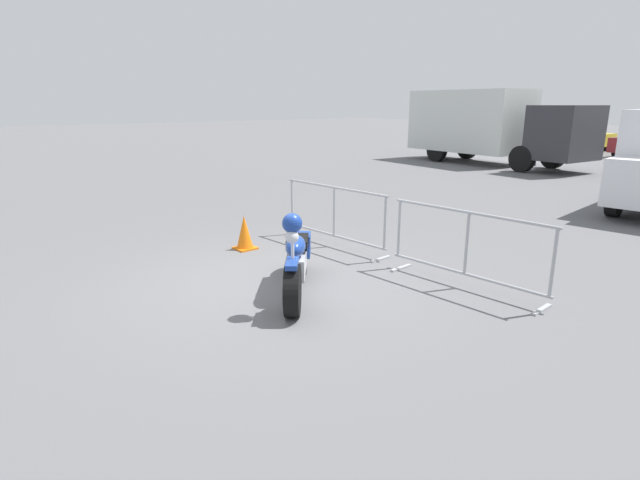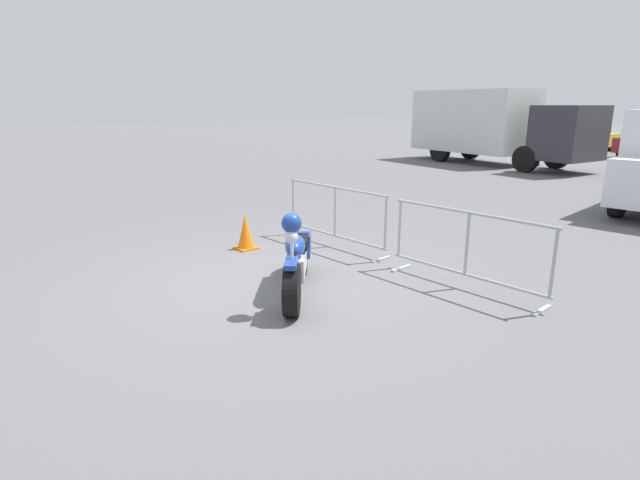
% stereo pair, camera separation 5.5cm
% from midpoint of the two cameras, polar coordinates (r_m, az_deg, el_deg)
% --- Properties ---
extents(ground_plane, '(120.00, 120.00, 0.00)m').
position_cam_midpoint_polar(ground_plane, '(7.06, -5.60, -4.90)').
color(ground_plane, '#5B5B5E').
extents(motorcycle, '(1.73, 1.56, 1.22)m').
position_cam_midpoint_polar(motorcycle, '(6.56, -2.92, -2.16)').
color(motorcycle, black).
rests_on(motorcycle, ground).
extents(crowd_barrier_near, '(2.40, 0.53, 1.07)m').
position_cam_midpoint_polar(crowd_barrier_near, '(8.66, 1.44, 2.82)').
color(crowd_barrier_near, '#9EA0A5').
rests_on(crowd_barrier_near, ground).
extents(crowd_barrier_far, '(2.40, 0.53, 1.07)m').
position_cam_midpoint_polar(crowd_barrier_far, '(6.96, 16.18, -0.93)').
color(crowd_barrier_far, '#9EA0A5').
rests_on(crowd_barrier_far, ground).
extents(box_truck, '(7.91, 3.14, 2.98)m').
position_cam_midpoint_polar(box_truck, '(22.06, 18.45, 12.49)').
color(box_truck, silver).
rests_on(box_truck, ground).
extents(parked_car_red, '(1.93, 4.09, 1.35)m').
position_cam_midpoint_polar(parked_car_red, '(31.44, 22.50, 10.99)').
color(parked_car_red, '#B21E19').
rests_on(parked_car_red, ground).
extents(parked_car_yellow, '(1.95, 4.14, 1.36)m').
position_cam_midpoint_polar(parked_car_yellow, '(29.97, 27.70, 10.27)').
color(parked_car_yellow, yellow).
rests_on(parked_car_yellow, ground).
extents(pedestrian, '(0.37, 0.37, 1.69)m').
position_cam_midpoint_polar(pedestrian, '(22.15, 23.30, 10.18)').
color(pedestrian, '#262838').
rests_on(pedestrian, ground).
extents(traffic_cone, '(0.34, 0.34, 0.59)m').
position_cam_midpoint_polar(traffic_cone, '(8.67, -8.80, 0.83)').
color(traffic_cone, orange).
rests_on(traffic_cone, ground).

